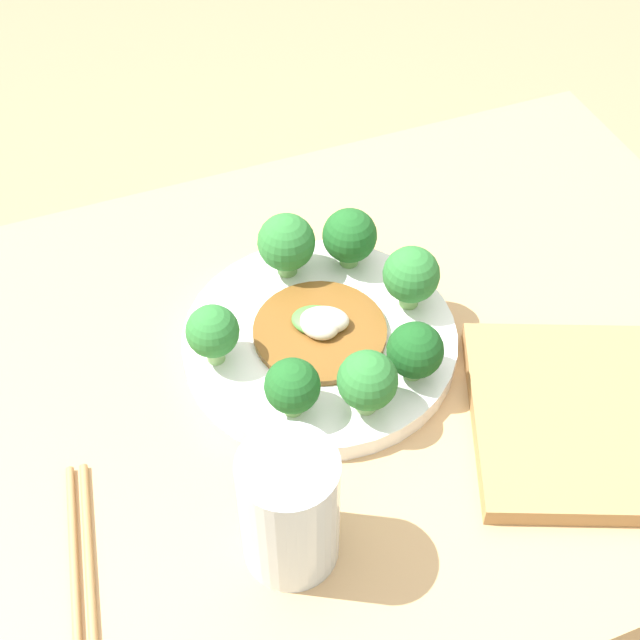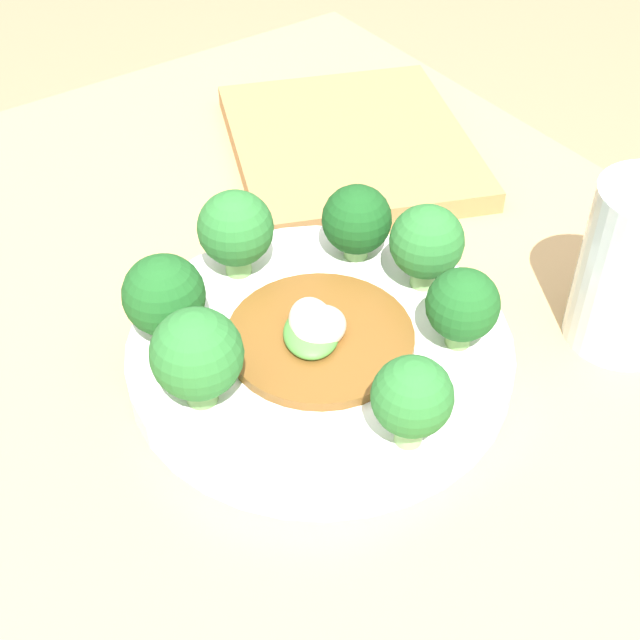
% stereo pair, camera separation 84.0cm
% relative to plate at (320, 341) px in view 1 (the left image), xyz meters
% --- Properties ---
extents(table, '(0.95, 0.66, 0.75)m').
position_rel_plate_xyz_m(table, '(0.00, 0.03, -0.39)').
color(table, tan).
rests_on(table, ground_plane).
extents(plate, '(0.27, 0.27, 0.02)m').
position_rel_plate_xyz_m(plate, '(0.00, 0.00, 0.00)').
color(plate, white).
rests_on(plate, table).
extents(broccoli_west, '(0.06, 0.06, 0.07)m').
position_rel_plate_xyz_m(broccoli_west, '(-0.10, -0.01, 0.05)').
color(broccoli_west, '#7AAD5B').
rests_on(broccoli_west, plate).
extents(broccoli_east, '(0.05, 0.05, 0.06)m').
position_rel_plate_xyz_m(broccoli_east, '(0.10, -0.01, 0.05)').
color(broccoli_east, '#89B76B').
rests_on(broccoli_east, plate).
extents(broccoli_south, '(0.06, 0.06, 0.07)m').
position_rel_plate_xyz_m(broccoli_south, '(-0.00, -0.09, 0.05)').
color(broccoli_south, '#70A356').
rests_on(broccoli_south, plate).
extents(broccoli_northeast, '(0.05, 0.05, 0.06)m').
position_rel_plate_xyz_m(broccoli_northeast, '(0.06, 0.08, 0.04)').
color(broccoli_northeast, '#7AAD5B').
rests_on(broccoli_northeast, plate).
extents(broccoli_southwest, '(0.06, 0.06, 0.07)m').
position_rel_plate_xyz_m(broccoli_southwest, '(-0.06, -0.08, 0.05)').
color(broccoli_southwest, '#70A356').
rests_on(broccoli_southwest, plate).
extents(broccoli_north, '(0.05, 0.05, 0.07)m').
position_rel_plate_xyz_m(broccoli_north, '(-0.01, 0.10, 0.05)').
color(broccoli_north, '#89B76B').
rests_on(broccoli_north, plate).
extents(broccoli_northwest, '(0.05, 0.05, 0.06)m').
position_rel_plate_xyz_m(broccoli_northwest, '(-0.06, 0.08, 0.04)').
color(broccoli_northwest, '#89B76B').
rests_on(broccoli_northwest, plate).
extents(stirfry_center, '(0.13, 0.13, 0.03)m').
position_rel_plate_xyz_m(stirfry_center, '(-0.00, -0.00, 0.02)').
color(stirfry_center, brown).
rests_on(stirfry_center, plate).
extents(drinking_glass, '(0.08, 0.08, 0.13)m').
position_rel_plate_xyz_m(drinking_glass, '(0.10, 0.20, 0.05)').
color(drinking_glass, silver).
rests_on(drinking_glass, table).
extents(chopsticks, '(0.05, 0.22, 0.01)m').
position_rel_plate_xyz_m(chopsticks, '(0.27, 0.16, -0.01)').
color(chopsticks, '#AD7F4C').
rests_on(chopsticks, table).
extents(cutting_board, '(0.30, 0.29, 0.02)m').
position_rel_plate_xyz_m(cutting_board, '(-0.21, 0.18, -0.00)').
color(cutting_board, '#AD7F4C').
rests_on(cutting_board, table).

